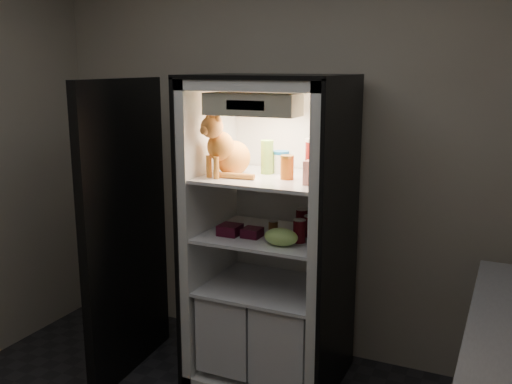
% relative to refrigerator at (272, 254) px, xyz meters
% --- Properties ---
extents(room_shell, '(3.60, 3.60, 3.60)m').
position_rel_refrigerator_xyz_m(room_shell, '(0.00, -1.38, 0.83)').
color(room_shell, white).
rests_on(room_shell, floor).
extents(refrigerator, '(0.90, 0.72, 1.88)m').
position_rel_refrigerator_xyz_m(refrigerator, '(0.00, 0.00, 0.00)').
color(refrigerator, white).
rests_on(refrigerator, floor).
extents(fridge_door, '(0.13, 0.87, 1.85)m').
position_rel_refrigerator_xyz_m(fridge_door, '(-0.85, -0.32, 0.12)').
color(fridge_door, black).
rests_on(fridge_door, floor).
extents(tabby_cat, '(0.33, 0.39, 0.39)m').
position_rel_refrigerator_xyz_m(tabby_cat, '(-0.23, -0.14, 0.64)').
color(tabby_cat, orange).
rests_on(tabby_cat, refrigerator).
extents(parmesan_shaker, '(0.08, 0.08, 0.20)m').
position_rel_refrigerator_xyz_m(parmesan_shaker, '(-0.04, 0.01, 0.60)').
color(parmesan_shaker, green).
rests_on(parmesan_shaker, refrigerator).
extents(mayo_tub, '(0.10, 0.10, 0.13)m').
position_rel_refrigerator_xyz_m(mayo_tub, '(0.03, 0.06, 0.57)').
color(mayo_tub, white).
rests_on(mayo_tub, refrigerator).
extents(salsa_jar, '(0.08, 0.08, 0.14)m').
position_rel_refrigerator_xyz_m(salsa_jar, '(0.13, -0.09, 0.57)').
color(salsa_jar, maroon).
rests_on(salsa_jar, refrigerator).
extents(pepper_jar, '(0.14, 0.14, 0.23)m').
position_rel_refrigerator_xyz_m(pepper_jar, '(0.28, -0.01, 0.61)').
color(pepper_jar, maroon).
rests_on(pepper_jar, refrigerator).
extents(cream_carton, '(0.08, 0.08, 0.13)m').
position_rel_refrigerator_xyz_m(cream_carton, '(0.31, -0.18, 0.56)').
color(cream_carton, silver).
rests_on(cream_carton, refrigerator).
extents(soda_can_a, '(0.07, 0.07, 0.14)m').
position_rel_refrigerator_xyz_m(soda_can_a, '(0.16, 0.08, 0.22)').
color(soda_can_a, black).
rests_on(soda_can_a, refrigerator).
extents(soda_can_b, '(0.07, 0.07, 0.13)m').
position_rel_refrigerator_xyz_m(soda_can_b, '(0.25, -0.01, 0.21)').
color(soda_can_b, black).
rests_on(soda_can_b, refrigerator).
extents(soda_can_c, '(0.07, 0.07, 0.13)m').
position_rel_refrigerator_xyz_m(soda_can_c, '(0.23, -0.14, 0.21)').
color(soda_can_c, black).
rests_on(soda_can_c, refrigerator).
extents(condiment_jar, '(0.06, 0.06, 0.08)m').
position_rel_refrigerator_xyz_m(condiment_jar, '(0.02, -0.03, 0.19)').
color(condiment_jar, brown).
rests_on(condiment_jar, refrigerator).
extents(grape_bag, '(0.20, 0.14, 0.10)m').
position_rel_refrigerator_xyz_m(grape_bag, '(0.16, -0.24, 0.20)').
color(grape_bag, '#8CB956').
rests_on(grape_bag, refrigerator).
extents(berry_box_left, '(0.12, 0.12, 0.06)m').
position_rel_refrigerator_xyz_m(berry_box_left, '(-0.19, -0.18, 0.18)').
color(berry_box_left, '#490C1E').
rests_on(berry_box_left, refrigerator).
extents(berry_box_right, '(0.11, 0.11, 0.05)m').
position_rel_refrigerator_xyz_m(berry_box_right, '(-0.06, -0.16, 0.18)').
color(berry_box_right, '#490C1E').
rests_on(berry_box_right, refrigerator).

